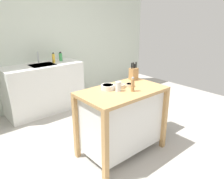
{
  "coord_description": "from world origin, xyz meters",
  "views": [
    {
      "loc": [
        -1.75,
        -1.88,
        1.77
      ],
      "look_at": [
        -0.01,
        0.15,
        0.84
      ],
      "focal_mm": 34.47,
      "sensor_mm": 36.0,
      "label": 1
    }
  ],
  "objects_px": {
    "bowl_ceramic_small": "(120,86)",
    "kitchen_island": "(122,118)",
    "knife_block": "(134,73)",
    "pepper_grinder": "(133,84)",
    "bowl_ceramic_wide": "(108,87)",
    "bottle_dish_soap": "(61,57)",
    "sink_faucet": "(38,58)",
    "bottle_hand_soap": "(54,58)",
    "drinking_cup": "(118,86)",
    "trash_bin": "(154,112)",
    "bowl_stoneware_deep": "(130,85)"
  },
  "relations": [
    {
      "from": "knife_block",
      "to": "sink_faucet",
      "type": "xyz_separation_m",
      "value": [
        -0.63,
        1.86,
        0.04
      ]
    },
    {
      "from": "knife_block",
      "to": "trash_bin",
      "type": "height_order",
      "value": "knife_block"
    },
    {
      "from": "kitchen_island",
      "to": "knife_block",
      "type": "distance_m",
      "value": 0.69
    },
    {
      "from": "kitchen_island",
      "to": "knife_block",
      "type": "relative_size",
      "value": 4.35
    },
    {
      "from": "bowl_ceramic_small",
      "to": "trash_bin",
      "type": "bearing_deg",
      "value": 0.72
    },
    {
      "from": "bowl_ceramic_small",
      "to": "bottle_dish_soap",
      "type": "distance_m",
      "value": 1.95
    },
    {
      "from": "bowl_stoneware_deep",
      "to": "bottle_hand_soap",
      "type": "relative_size",
      "value": 0.58
    },
    {
      "from": "pepper_grinder",
      "to": "trash_bin",
      "type": "xyz_separation_m",
      "value": [
        0.74,
        0.22,
        -0.66
      ]
    },
    {
      "from": "bowl_ceramic_small",
      "to": "kitchen_island",
      "type": "bearing_deg",
      "value": -111.37
    },
    {
      "from": "bowl_stoneware_deep",
      "to": "trash_bin",
      "type": "bearing_deg",
      "value": 5.64
    },
    {
      "from": "drinking_cup",
      "to": "kitchen_island",
      "type": "bearing_deg",
      "value": 0.56
    },
    {
      "from": "pepper_grinder",
      "to": "trash_bin",
      "type": "distance_m",
      "value": 1.02
    },
    {
      "from": "bowl_ceramic_wide",
      "to": "pepper_grinder",
      "type": "relative_size",
      "value": 0.9
    },
    {
      "from": "knife_block",
      "to": "sink_faucet",
      "type": "relative_size",
      "value": 1.15
    },
    {
      "from": "bowl_ceramic_wide",
      "to": "bowl_ceramic_small",
      "type": "height_order",
      "value": "bowl_ceramic_wide"
    },
    {
      "from": "bottle_dish_soap",
      "to": "bowl_stoneware_deep",
      "type": "bearing_deg",
      "value": -91.8
    },
    {
      "from": "knife_block",
      "to": "bowl_ceramic_small",
      "type": "distance_m",
      "value": 0.42
    },
    {
      "from": "bowl_ceramic_wide",
      "to": "sink_faucet",
      "type": "bearing_deg",
      "value": 91.94
    },
    {
      "from": "bowl_stoneware_deep",
      "to": "bottle_dish_soap",
      "type": "bearing_deg",
      "value": 88.2
    },
    {
      "from": "kitchen_island",
      "to": "pepper_grinder",
      "type": "xyz_separation_m",
      "value": [
        0.05,
        -0.12,
        0.48
      ]
    },
    {
      "from": "bowl_ceramic_wide",
      "to": "bottle_hand_soap",
      "type": "height_order",
      "value": "bottle_hand_soap"
    },
    {
      "from": "bowl_stoneware_deep",
      "to": "bottle_hand_soap",
      "type": "distance_m",
      "value": 1.92
    },
    {
      "from": "bowl_ceramic_small",
      "to": "sink_faucet",
      "type": "relative_size",
      "value": 0.6
    },
    {
      "from": "kitchen_island",
      "to": "bowl_ceramic_wide",
      "type": "bearing_deg",
      "value": 136.86
    },
    {
      "from": "knife_block",
      "to": "pepper_grinder",
      "type": "xyz_separation_m",
      "value": [
        -0.38,
        -0.35,
        -0.0
      ]
    },
    {
      "from": "bowl_stoneware_deep",
      "to": "bottle_hand_soap",
      "type": "bearing_deg",
      "value": 93.8
    },
    {
      "from": "kitchen_island",
      "to": "sink_faucet",
      "type": "height_order",
      "value": "sink_faucet"
    },
    {
      "from": "bowl_ceramic_wide",
      "to": "bottle_dish_soap",
      "type": "xyz_separation_m",
      "value": [
        0.36,
        1.9,
        0.07
      ]
    },
    {
      "from": "bowl_ceramic_small",
      "to": "bowl_stoneware_deep",
      "type": "xyz_separation_m",
      "value": [
        0.13,
        -0.05,
        -0.0
      ]
    },
    {
      "from": "knife_block",
      "to": "pepper_grinder",
      "type": "relative_size",
      "value": 1.37
    },
    {
      "from": "knife_block",
      "to": "sink_faucet",
      "type": "distance_m",
      "value": 1.97
    },
    {
      "from": "bowl_ceramic_small",
      "to": "sink_faucet",
      "type": "xyz_separation_m",
      "value": [
        -0.24,
        2.0,
        0.11
      ]
    },
    {
      "from": "pepper_grinder",
      "to": "kitchen_island",
      "type": "bearing_deg",
      "value": 113.5
    },
    {
      "from": "bowl_stoneware_deep",
      "to": "drinking_cup",
      "type": "height_order",
      "value": "drinking_cup"
    },
    {
      "from": "bowl_ceramic_wide",
      "to": "bottle_dish_soap",
      "type": "height_order",
      "value": "bottle_dish_soap"
    },
    {
      "from": "pepper_grinder",
      "to": "sink_faucet",
      "type": "bearing_deg",
      "value": 96.54
    },
    {
      "from": "knife_block",
      "to": "bowl_ceramic_small",
      "type": "xyz_separation_m",
      "value": [
        -0.39,
        -0.14,
        -0.07
      ]
    },
    {
      "from": "bowl_stoneware_deep",
      "to": "sink_faucet",
      "type": "xyz_separation_m",
      "value": [
        -0.37,
        2.05,
        0.11
      ]
    },
    {
      "from": "kitchen_island",
      "to": "pepper_grinder",
      "type": "bearing_deg",
      "value": -66.5
    },
    {
      "from": "bowl_ceramic_wide",
      "to": "knife_block",
      "type": "bearing_deg",
      "value": 9.98
    },
    {
      "from": "bowl_ceramic_small",
      "to": "sink_faucet",
      "type": "distance_m",
      "value": 2.01
    },
    {
      "from": "kitchen_island",
      "to": "sink_faucet",
      "type": "bearing_deg",
      "value": 95.48
    },
    {
      "from": "sink_faucet",
      "to": "knife_block",
      "type": "bearing_deg",
      "value": -71.35
    },
    {
      "from": "bottle_hand_soap",
      "to": "drinking_cup",
      "type": "bearing_deg",
      "value": -93.31
    },
    {
      "from": "bowl_ceramic_small",
      "to": "bottle_dish_soap",
      "type": "relative_size",
      "value": 0.74
    },
    {
      "from": "kitchen_island",
      "to": "sink_faucet",
      "type": "xyz_separation_m",
      "value": [
        -0.2,
        2.09,
        0.52
      ]
    },
    {
      "from": "bowl_stoneware_deep",
      "to": "bowl_ceramic_wide",
      "type": "bearing_deg",
      "value": 163.61
    },
    {
      "from": "bowl_ceramic_wide",
      "to": "bowl_ceramic_small",
      "type": "relative_size",
      "value": 1.26
    },
    {
      "from": "knife_block",
      "to": "bowl_ceramic_wide",
      "type": "xyz_separation_m",
      "value": [
        -0.56,
        -0.1,
        -0.06
      ]
    },
    {
      "from": "drinking_cup",
      "to": "sink_faucet",
      "type": "xyz_separation_m",
      "value": [
        -0.13,
        2.09,
        0.07
      ]
    }
  ]
}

